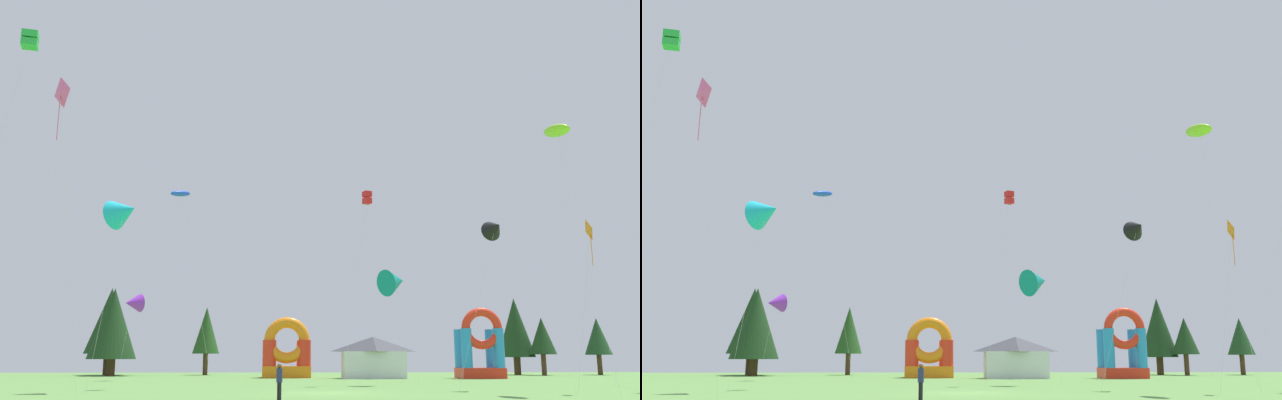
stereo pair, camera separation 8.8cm
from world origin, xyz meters
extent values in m
plane|color=#5B8C42|center=(0.00, 0.00, 0.00)|extent=(120.00, 120.00, 0.00)
cone|color=#19B7CC|center=(-12.06, 1.91, 10.45)|extent=(2.60, 2.55, 2.10)
cylinder|color=silver|center=(-12.58, 0.98, 5.23)|extent=(1.06, 1.88, 10.45)
ellipsoid|color=blue|center=(-9.53, 7.22, 12.86)|extent=(1.64, 1.89, 0.77)
cylinder|color=silver|center=(-8.40, 8.88, 6.43)|extent=(2.28, 3.34, 12.86)
ellipsoid|color=#8CD826|center=(13.52, -1.26, 14.97)|extent=(1.33, 2.92, 1.28)
cylinder|color=silver|center=(13.68, -3.47, 7.49)|extent=(0.33, 4.42, 14.98)
pyramid|color=#EA599E|center=(-12.55, -9.99, 13.30)|extent=(0.95, 0.95, 1.02)
cylinder|color=#EA599E|center=(-12.49, -9.93, 12.24)|extent=(0.04, 0.04, 2.15)
cylinder|color=silver|center=(-12.48, -6.95, 6.66)|extent=(0.04, 5.98, 13.32)
cone|color=purple|center=(-15.70, 23.69, 6.68)|extent=(2.22, 2.22, 1.69)
cylinder|color=silver|center=(-16.39, 24.46, 3.34)|extent=(1.39, 1.56, 6.69)
cube|color=green|center=(-15.03, -7.39, 16.85)|extent=(0.88, 0.88, 0.36)
cube|color=green|center=(-15.03, -7.39, 17.28)|extent=(0.88, 0.88, 0.36)
pyramid|color=orange|center=(15.20, -1.01, 9.06)|extent=(0.47, 0.95, 0.92)
cylinder|color=orange|center=(15.14, -1.00, 8.02)|extent=(0.04, 0.04, 2.04)
cylinder|color=silver|center=(14.05, -1.85, 4.52)|extent=(2.19, 1.71, 9.05)
cone|color=black|center=(10.96, 3.41, 9.97)|extent=(1.58, 1.65, 1.52)
cylinder|color=silver|center=(9.51, 3.11, 4.99)|extent=(2.92, 0.61, 9.98)
cone|color=#0C7F7A|center=(5.77, 11.54, 7.39)|extent=(2.84, 2.81, 2.25)
cylinder|color=silver|center=(6.45, 10.57, 3.70)|extent=(1.36, 1.95, 7.39)
cube|color=red|center=(3.84, 11.72, 13.52)|extent=(0.74, 0.74, 0.44)
cube|color=red|center=(3.84, 11.72, 14.04)|extent=(0.74, 0.74, 0.44)
cylinder|color=silver|center=(3.02, 13.45, 6.89)|extent=(1.66, 3.49, 13.78)
cylinder|color=black|center=(-2.60, -6.90, 0.40)|extent=(0.16, 0.16, 0.79)
cylinder|color=black|center=(-2.67, -6.77, 0.40)|extent=(0.16, 0.16, 0.79)
cylinder|color=navy|center=(-2.64, -6.83, 1.11)|extent=(0.38, 0.38, 0.63)
sphere|color=brown|center=(-2.64, -6.83, 1.53)|extent=(0.22, 0.22, 0.22)
cube|color=orange|center=(-1.93, 33.05, 0.56)|extent=(4.79, 4.88, 1.13)
cylinder|color=red|center=(-3.65, 31.28, 2.39)|extent=(1.34, 1.34, 2.53)
cylinder|color=red|center=(-0.21, 31.28, 2.39)|extent=(1.34, 1.34, 2.53)
cylinder|color=red|center=(-3.65, 34.82, 2.39)|extent=(1.34, 1.34, 2.53)
cylinder|color=red|center=(-0.21, 34.82, 2.39)|extent=(1.34, 1.34, 2.53)
torus|color=orange|center=(-1.93, 31.28, 3.66)|extent=(4.52, 1.07, 4.52)
cube|color=red|center=(16.73, 28.89, 0.49)|extent=(4.16, 3.68, 0.99)
cylinder|color=#268CD8|center=(15.16, 27.56, 2.84)|extent=(1.03, 1.03, 3.70)
cylinder|color=#268CD8|center=(18.29, 27.56, 2.84)|extent=(1.03, 1.03, 3.70)
cylinder|color=#268CD8|center=(15.16, 30.21, 2.84)|extent=(1.03, 1.03, 3.70)
cylinder|color=#268CD8|center=(18.29, 30.21, 2.84)|extent=(1.03, 1.03, 3.70)
torus|color=red|center=(16.73, 27.56, 4.69)|extent=(3.96, 0.82, 3.96)
cube|color=silver|center=(6.42, 29.33, 1.27)|extent=(5.91, 3.85, 2.54)
pyramid|color=#3F3F47|center=(6.42, 29.33, 3.24)|extent=(5.91, 3.85, 1.41)
cylinder|color=#4C331E|center=(-22.51, 44.70, 1.21)|extent=(1.01, 1.01, 2.42)
cone|color=#193819|center=(-22.51, 44.70, 6.22)|extent=(5.63, 5.63, 7.59)
cylinder|color=#4C331E|center=(-21.23, 40.70, 0.90)|extent=(0.97, 0.97, 1.80)
cone|color=#193819|center=(-21.23, 40.70, 5.71)|extent=(5.38, 5.38, 7.82)
cylinder|color=#4C331E|center=(-11.30, 44.88, 1.22)|extent=(0.57, 0.57, 2.44)
cone|color=#234C1E|center=(-11.30, 44.88, 5.14)|extent=(3.16, 3.16, 5.40)
cylinder|color=#4C331E|center=(25.24, 43.18, 1.02)|extent=(0.79, 0.79, 2.03)
cone|color=#193819|center=(25.24, 43.18, 5.47)|extent=(4.36, 4.36, 6.88)
cylinder|color=#4C331E|center=(27.44, 40.57, 1.17)|extent=(0.55, 0.55, 2.34)
cone|color=#193819|center=(27.44, 40.57, 4.41)|extent=(3.08, 3.08, 4.14)
cylinder|color=#4C331E|center=(34.89, 42.64, 1.15)|extent=(0.56, 0.56, 2.31)
cone|color=#1E4221|center=(34.89, 42.64, 4.44)|extent=(3.10, 3.10, 4.25)
camera|label=1|loc=(-2.64, -39.83, 1.84)|focal=39.40mm
camera|label=2|loc=(-2.55, -39.83, 1.84)|focal=39.40mm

